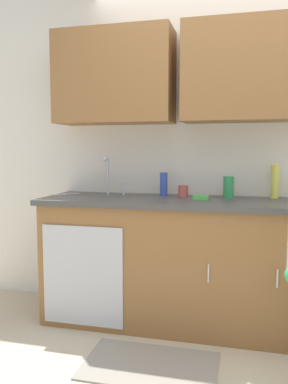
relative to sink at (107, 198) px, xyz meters
name	(u,v)px	position (x,y,z in m)	size (l,w,h in m)	color
kitchen_wall_with_uppers	(234,126)	(0.94, 0.29, 0.55)	(4.80, 0.44, 2.70)	silver
counter_cabinet	(173,264)	(0.52, -0.01, -0.48)	(1.90, 0.62, 0.90)	brown
countertop	(174,201)	(0.52, -0.01, -0.01)	(1.96, 0.66, 0.04)	#474442
sink	(107,198)	(0.00, 0.00, 0.00)	(0.50, 0.36, 0.35)	#B7BABF
floor_mat	(150,366)	(0.50, -0.66, -0.92)	(0.80, 0.50, 0.01)	gray
bottle_dish_liquid	(164,184)	(0.41, 0.17, 0.10)	(0.06, 0.06, 0.18)	#334CB2
bottle_water_short	(229,187)	(0.91, 0.14, 0.10)	(0.08, 0.08, 0.16)	#2D8C4C
bottle_soap	(275,181)	(1.24, 0.20, 0.14)	(0.06, 0.06, 0.25)	#D8D14C
cup_by_sink	(183,191)	(0.57, 0.12, 0.06)	(0.08, 0.08, 0.09)	#B24C47
knife_on_counter	(65,194)	(-0.37, 0.07, 0.02)	(0.24, 0.02, 0.01)	silver
sponge	(201,197)	(0.72, -0.01, 0.03)	(0.11, 0.07, 0.03)	#4CBF4C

